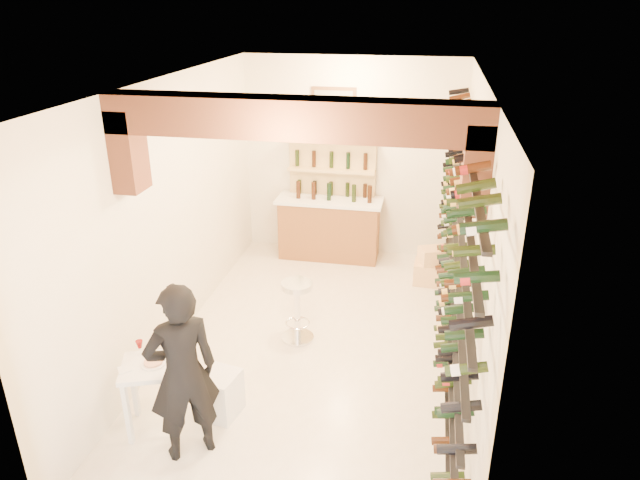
# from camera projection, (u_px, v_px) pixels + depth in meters

# --- Properties ---
(ground) EXTENTS (6.00, 6.00, 0.00)m
(ground) POSITION_uv_depth(u_px,v_px,m) (315.00, 345.00, 7.20)
(ground) COLOR white
(ground) RESTS_ON ground
(room_shell) EXTENTS (3.52, 6.02, 3.21)m
(room_shell) POSITION_uv_depth(u_px,v_px,m) (310.00, 178.00, 6.08)
(room_shell) COLOR white
(room_shell) RESTS_ON ground
(wine_rack) EXTENTS (0.32, 5.70, 2.56)m
(wine_rack) POSITION_uv_depth(u_px,v_px,m) (452.00, 240.00, 6.32)
(wine_rack) COLOR black
(wine_rack) RESTS_ON ground
(back_counter) EXTENTS (1.70, 0.62, 1.29)m
(back_counter) POSITION_uv_depth(u_px,v_px,m) (329.00, 227.00, 9.43)
(back_counter) COLOR brown
(back_counter) RESTS_ON ground
(back_shelving) EXTENTS (1.40, 0.31, 2.73)m
(back_shelving) POSITION_uv_depth(u_px,v_px,m) (332.00, 185.00, 9.40)
(back_shelving) COLOR #D6B878
(back_shelving) RESTS_ON ground
(tasting_table) EXTENTS (0.65, 0.65, 0.90)m
(tasting_table) POSITION_uv_depth(u_px,v_px,m) (149.00, 376.00, 5.60)
(tasting_table) COLOR white
(tasting_table) RESTS_ON ground
(white_stool) EXTENTS (0.45, 0.45, 0.48)m
(white_stool) POSITION_uv_depth(u_px,v_px,m) (220.00, 394.00, 5.94)
(white_stool) COLOR white
(white_stool) RESTS_ON ground
(person) EXTENTS (0.78, 0.74, 1.79)m
(person) POSITION_uv_depth(u_px,v_px,m) (182.00, 373.00, 5.18)
(person) COLOR black
(person) RESTS_ON ground
(chrome_barstool) EXTENTS (0.41, 0.41, 0.80)m
(chrome_barstool) POSITION_uv_depth(u_px,v_px,m) (297.00, 307.00, 7.15)
(chrome_barstool) COLOR silver
(chrome_barstool) RESTS_ON ground
(crate_lower) EXTENTS (0.57, 0.41, 0.33)m
(crate_lower) POSITION_uv_depth(u_px,v_px,m) (432.00, 273.00, 8.70)
(crate_lower) COLOR #EABC80
(crate_lower) RESTS_ON ground
(crate_upper) EXTENTS (0.50, 0.43, 0.24)m
(crate_upper) POSITION_uv_depth(u_px,v_px,m) (434.00, 256.00, 8.58)
(crate_upper) COLOR #EABC80
(crate_upper) RESTS_ON crate_lower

